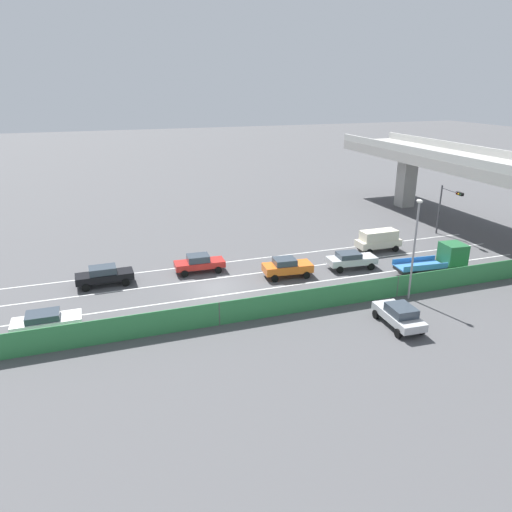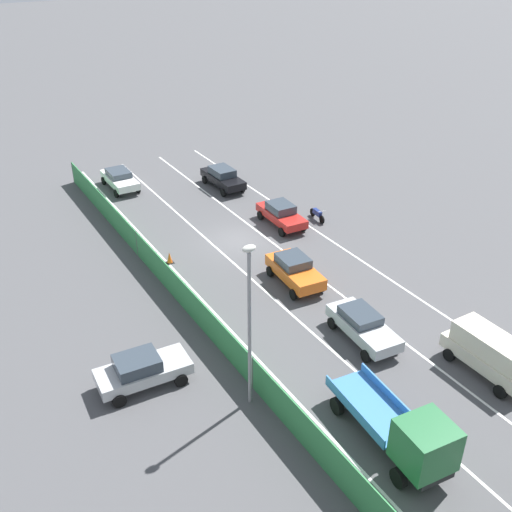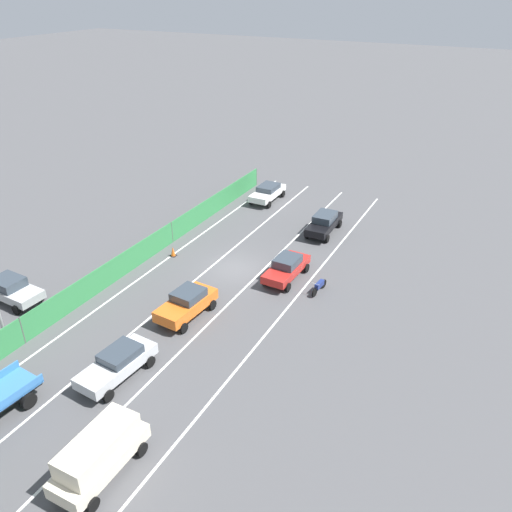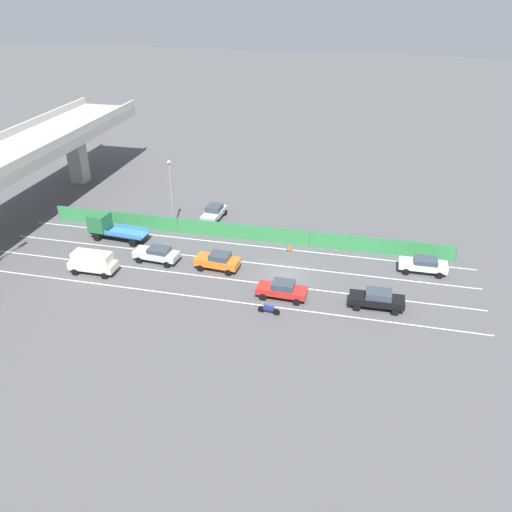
% 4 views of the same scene
% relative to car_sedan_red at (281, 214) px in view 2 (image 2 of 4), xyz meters
% --- Properties ---
extents(ground_plane, '(300.00, 300.00, 0.00)m').
position_rel_car_sedan_red_xyz_m(ground_plane, '(3.76, 0.48, -0.89)').
color(ground_plane, '#4C4C4F').
extents(lane_line_left_edge, '(0.14, 47.76, 0.01)m').
position_rel_car_sedan_red_xyz_m(lane_line_left_edge, '(-1.62, 6.36, -0.88)').
color(lane_line_left_edge, silver).
rests_on(lane_line_left_edge, ground).
extents(lane_line_mid_left, '(0.14, 47.76, 0.01)m').
position_rel_car_sedan_red_xyz_m(lane_line_mid_left, '(1.97, 6.36, -0.88)').
color(lane_line_mid_left, silver).
rests_on(lane_line_mid_left, ground).
extents(lane_line_mid_right, '(0.14, 47.76, 0.01)m').
position_rel_car_sedan_red_xyz_m(lane_line_mid_right, '(5.56, 6.36, -0.88)').
color(lane_line_mid_right, silver).
rests_on(lane_line_mid_right, ground).
extents(lane_line_right_edge, '(0.14, 47.76, 0.01)m').
position_rel_car_sedan_red_xyz_m(lane_line_right_edge, '(9.14, 6.36, -0.88)').
color(lane_line_right_edge, silver).
rests_on(lane_line_right_edge, ground).
extents(green_fence, '(0.10, 43.86, 1.76)m').
position_rel_car_sedan_red_xyz_m(green_fence, '(10.39, 6.36, -0.01)').
color(green_fence, '#338447').
rests_on(green_fence, ground).
extents(car_sedan_red, '(2.07, 4.49, 1.62)m').
position_rel_car_sedan_red_xyz_m(car_sedan_red, '(0.00, 0.00, 0.00)').
color(car_sedan_red, red).
rests_on(car_sedan_red, ground).
extents(car_van_cream, '(1.96, 4.51, 2.13)m').
position_rel_car_sedan_red_xyz_m(car_van_cream, '(0.22, 18.40, 0.32)').
color(car_van_cream, beige).
rests_on(car_van_cream, ground).
extents(car_sedan_black, '(2.00, 4.71, 1.65)m').
position_rel_car_sedan_red_xyz_m(car_sedan_black, '(0.32, -8.19, 0.03)').
color(car_sedan_black, black).
rests_on(car_sedan_black, ground).
extents(car_taxi_orange, '(2.30, 4.38, 1.70)m').
position_rel_car_sedan_red_xyz_m(car_taxi_orange, '(3.60, 7.00, 0.05)').
color(car_taxi_orange, orange).
rests_on(car_taxi_orange, ground).
extents(car_sedan_silver, '(2.25, 4.61, 1.54)m').
position_rel_car_sedan_red_xyz_m(car_sedan_silver, '(3.67, 13.33, -0.01)').
color(car_sedan_silver, '#B7BABC').
rests_on(car_sedan_silver, ground).
extents(car_sedan_white, '(2.03, 4.50, 1.49)m').
position_rel_car_sedan_red_xyz_m(car_sedan_white, '(7.53, -12.30, -0.03)').
color(car_sedan_white, white).
rests_on(car_sedan_white, ground).
extents(flatbed_truck_blue, '(2.66, 6.47, 2.68)m').
position_rel_car_sedan_red_xyz_m(flatbed_truck_blue, '(7.36, 20.41, 0.48)').
color(flatbed_truck_blue, black).
rests_on(flatbed_truck_blue, ground).
extents(motorcycle, '(0.60, 1.95, 0.93)m').
position_rel_car_sedan_red_xyz_m(motorcycle, '(-2.70, 0.64, -0.43)').
color(motorcycle, black).
rests_on(motorcycle, ground).
extents(parked_wagon_silver, '(4.40, 2.21, 1.63)m').
position_rel_car_sedan_red_xyz_m(parked_wagon_silver, '(14.68, 10.83, 0.01)').
color(parked_wagon_silver, '#B2B5B7').
rests_on(parked_wagon_silver, ground).
extents(street_lamp, '(0.60, 0.36, 7.99)m').
position_rel_car_sedan_red_xyz_m(street_lamp, '(10.96, 14.35, 3.90)').
color(street_lamp, gray).
rests_on(street_lamp, ground).
extents(traffic_cone, '(0.47, 0.47, 0.75)m').
position_rel_car_sedan_red_xyz_m(traffic_cone, '(9.00, 0.94, -0.53)').
color(traffic_cone, orange).
rests_on(traffic_cone, ground).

